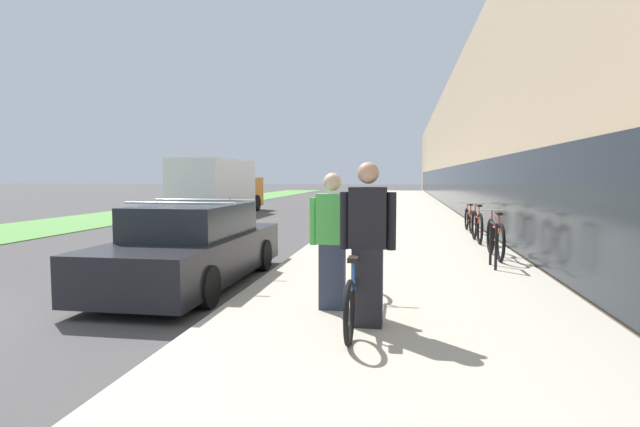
% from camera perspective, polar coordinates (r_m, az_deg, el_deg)
% --- Properties ---
extents(sidewalk_slab, '(4.76, 70.00, 0.15)m').
position_cam_1_polar(sidewalk_slab, '(25.42, 9.57, 0.25)').
color(sidewalk_slab, '#B2AA99').
rests_on(sidewalk_slab, ground).
extents(storefront_facade, '(10.01, 70.00, 7.30)m').
position_cam_1_polar(storefront_facade, '(34.23, 22.22, 7.00)').
color(storefront_facade, tan).
rests_on(storefront_facade, ground).
extents(lawn_strip, '(4.46, 70.00, 0.03)m').
position_cam_1_polar(lawn_strip, '(32.05, -13.99, 0.90)').
color(lawn_strip, '#5B9347').
rests_on(lawn_strip, ground).
extents(tandem_bicycle, '(0.52, 2.82, 0.83)m').
position_cam_1_polar(tandem_bicycle, '(6.06, 4.44, -8.31)').
color(tandem_bicycle, black).
rests_on(tandem_bicycle, sidewalk_slab).
extents(person_rider, '(0.62, 0.24, 1.84)m').
position_cam_1_polar(person_rider, '(5.59, 5.47, -3.53)').
color(person_rider, black).
rests_on(person_rider, sidewalk_slab).
extents(person_bystander, '(0.59, 0.23, 1.72)m').
position_cam_1_polar(person_bystander, '(6.30, 1.42, -3.15)').
color(person_bystander, '#33384C').
rests_on(person_bystander, sidewalk_slab).
extents(bike_rack_hoop, '(0.05, 0.60, 0.84)m').
position_cam_1_polar(bike_rack_hoop, '(9.72, 19.21, -2.86)').
color(bike_rack_hoop, black).
rests_on(bike_rack_hoop, sidewalk_slab).
extents(cruiser_bike_nearest, '(0.52, 1.87, 0.97)m').
position_cam_1_polar(cruiser_bike_nearest, '(10.93, 19.40, -2.67)').
color(cruiser_bike_nearest, black).
rests_on(cruiser_bike_nearest, sidewalk_slab).
extents(cruiser_bike_middle, '(0.52, 1.76, 0.98)m').
position_cam_1_polar(cruiser_bike_middle, '(13.44, 17.50, -1.36)').
color(cruiser_bike_middle, black).
rests_on(cruiser_bike_middle, sidewalk_slab).
extents(cruiser_bike_farthest, '(0.52, 1.75, 0.87)m').
position_cam_1_polar(cruiser_bike_farthest, '(15.86, 16.65, -0.66)').
color(cruiser_bike_farthest, black).
rests_on(cruiser_bike_farthest, sidewalk_slab).
extents(parked_sedan_curbside, '(1.84, 4.71, 1.42)m').
position_cam_1_polar(parked_sedan_curbside, '(8.67, -14.24, -3.80)').
color(parked_sedan_curbside, black).
rests_on(parked_sedan_curbside, ground).
extents(moving_truck, '(2.38, 7.39, 2.59)m').
position_cam_1_polar(moving_truck, '(24.39, -11.47, 3.00)').
color(moving_truck, orange).
rests_on(moving_truck, ground).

